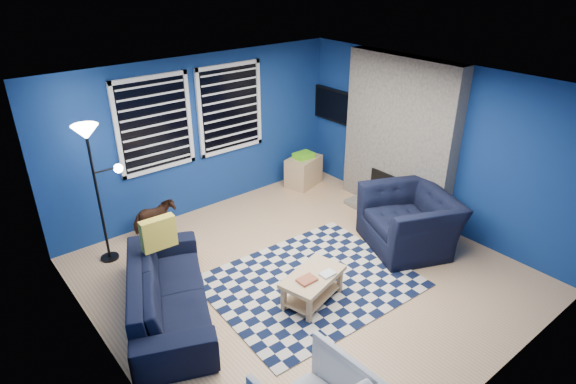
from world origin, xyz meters
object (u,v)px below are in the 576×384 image
at_px(tv, 335,106).
at_px(cabinet, 304,171).
at_px(armchair_big, 409,221).
at_px(coffee_table, 313,282).
at_px(rocking_horse, 155,218).
at_px(floor_lamp, 91,152).
at_px(sofa, 168,291).

distance_m(tv, cabinet, 1.29).
bearing_deg(armchair_big, cabinet, -161.11).
relative_size(tv, coffee_table, 1.11).
height_order(rocking_horse, floor_lamp, floor_lamp).
distance_m(armchair_big, coffee_table, 1.91).
distance_m(sofa, armchair_big, 3.45).
bearing_deg(cabinet, sofa, -170.41).
height_order(tv, rocking_horse, tv).
distance_m(sofa, rocking_horse, 1.81).
relative_size(sofa, armchair_big, 1.73).
xyz_separation_m(tv, floor_lamp, (-4.27, -0.01, 0.19)).
distance_m(tv, armchair_big, 2.72).
height_order(sofa, rocking_horse, sofa).
bearing_deg(armchair_big, floor_lamp, -101.56).
relative_size(tv, floor_lamp, 0.52).
xyz_separation_m(coffee_table, floor_lamp, (-1.55, 2.47, 1.31)).
relative_size(armchair_big, coffee_table, 1.39).
distance_m(rocking_horse, cabinet, 2.90).
distance_m(armchair_big, rocking_horse, 3.71).
distance_m(tv, floor_lamp, 4.27).
bearing_deg(tv, sofa, -159.17).
xyz_separation_m(coffee_table, cabinet, (2.09, 2.59, -0.01)).
distance_m(sofa, coffee_table, 1.70).
xyz_separation_m(sofa, rocking_horse, (0.63, 1.70, 0.01)).
relative_size(sofa, floor_lamp, 1.12).
bearing_deg(coffee_table, cabinet, 51.11).
relative_size(armchair_big, rocking_horse, 2.08).
relative_size(sofa, cabinet, 2.98).
xyz_separation_m(rocking_horse, floor_lamp, (-0.74, -0.12, 1.26)).
xyz_separation_m(cabinet, floor_lamp, (-3.64, -0.12, 1.31)).
bearing_deg(floor_lamp, tv, 0.07).
distance_m(armchair_big, cabinet, 2.52).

